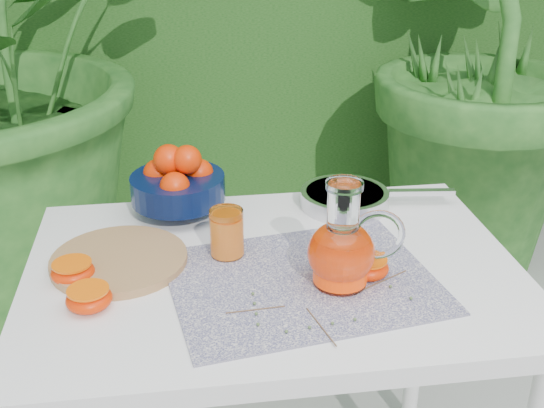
{
  "coord_description": "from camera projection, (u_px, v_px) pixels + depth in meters",
  "views": [
    {
      "loc": [
        -0.31,
        -1.26,
        1.46
      ],
      "look_at": [
        -0.14,
        -0.05,
        0.88
      ],
      "focal_mm": 45.0,
      "sensor_mm": 36.0,
      "label": 1
    }
  ],
  "objects": [
    {
      "name": "thyme_sprigs",
      "position": [
        323.0,
        304.0,
        1.25
      ],
      "size": [
        0.37,
        0.26,
        0.01
      ],
      "color": "brown",
      "rests_on": "white_table"
    },
    {
      "name": "fruit_bowl",
      "position": [
        178.0,
        182.0,
        1.57
      ],
      "size": [
        0.24,
        0.24,
        0.17
      ],
      "color": "black",
      "rests_on": "white_table"
    },
    {
      "name": "white_table",
      "position": [
        273.0,
        300.0,
        1.42
      ],
      "size": [
        1.0,
        0.7,
        0.75
      ],
      "color": "white",
      "rests_on": "ground"
    },
    {
      "name": "potted_plant_right",
      "position": [
        468.0,
        39.0,
        2.57
      ],
      "size": [
        2.39,
        2.39,
        1.84
      ],
      "primitive_type": "imported",
      "rotation": [
        0.0,
        0.0,
        1.95
      ],
      "color": "#21571E",
      "rests_on": "ground"
    },
    {
      "name": "saute_pan",
      "position": [
        346.0,
        198.0,
        1.63
      ],
      "size": [
        0.38,
        0.23,
        0.04
      ],
      "color": "silver",
      "rests_on": "white_table"
    },
    {
      "name": "juice_tumbler",
      "position": [
        227.0,
        234.0,
        1.4
      ],
      "size": [
        0.07,
        0.07,
        0.1
      ],
      "color": "white",
      "rests_on": "white_table"
    },
    {
      "name": "cutting_board",
      "position": [
        119.0,
        260.0,
        1.39
      ],
      "size": [
        0.36,
        0.36,
        0.02
      ],
      "primitive_type": "cylinder",
      "rotation": [
        0.0,
        0.0,
        0.39
      ],
      "color": "#9D7A47",
      "rests_on": "white_table"
    },
    {
      "name": "orange_halves",
      "position": [
        179.0,
        278.0,
        1.3
      ],
      "size": [
        0.67,
        0.2,
        0.04
      ],
      "color": "#FB2A02",
      "rests_on": "white_table"
    },
    {
      "name": "placemat",
      "position": [
        302.0,
        281.0,
        1.33
      ],
      "size": [
        0.56,
        0.46,
        0.0
      ],
      "primitive_type": "cube",
      "rotation": [
        0.0,
        0.0,
        0.15
      ],
      "color": "#0B0D41",
      "rests_on": "white_table"
    },
    {
      "name": "juice_pitcher",
      "position": [
        343.0,
        250.0,
        1.29
      ],
      "size": [
        0.19,
        0.15,
        0.21
      ],
      "color": "white",
      "rests_on": "white_table"
    }
  ]
}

